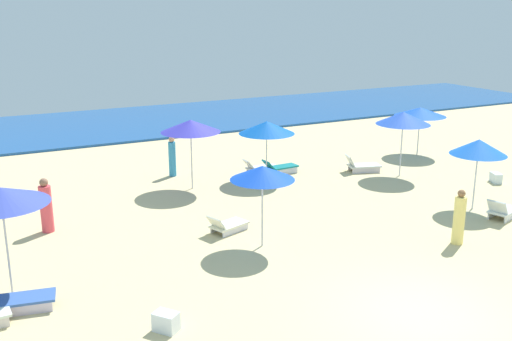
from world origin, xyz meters
The scene contains 20 objects.
ground_plane centered at (0.00, 0.00, 0.00)m, with size 60.00×60.00×0.00m, color #D8C28A.
ocean centered at (0.00, 24.91, 0.06)m, with size 60.00×10.17×0.12m, color #1A4E95.
umbrella_0 centered at (-1.16, 11.25, 2.41)m, with size 2.21×2.21×2.64m.
umbrella_1 centered at (-8.09, 5.30, 2.47)m, with size 2.19×2.19×2.67m.
lounge_chair_1_0 centered at (-8.03, 4.36, 0.27)m, with size 1.58×0.90×0.73m.
umbrella_2 centered at (6.51, 4.72, 2.16)m, with size 1.86×1.86×2.42m.
lounge_chair_2_0 centered at (6.62, 3.59, 0.27)m, with size 1.44×0.98×0.74m.
umbrella_3 centered at (-1.38, 5.13, 2.19)m, with size 1.83×1.83×2.40m.
lounge_chair_3_0 centered at (-1.84, 6.59, 0.22)m, with size 1.41×1.00×0.61m.
umbrella_4 centered at (6.99, 9.03, 2.38)m, with size 2.16×2.16×2.63m.
lounge_chair_4_0 centered at (5.99, 10.25, 0.26)m, with size 1.55×1.05×0.72m.
umbrella_5 centered at (1.88, 10.98, 2.12)m, with size 2.19×2.19×2.37m.
lounge_chair_5_0 centered at (2.77, 11.50, 0.26)m, with size 1.54×0.66×0.66m.
lounge_chair_5_1 centered at (2.11, 11.99, 0.23)m, with size 1.46×0.56×0.63m.
umbrella_6 centered at (10.11, 11.46, 2.00)m, with size 2.34×2.34×2.20m.
beachgoer_0 centered at (3.76, 2.71, 0.77)m, with size 0.42×0.42×1.64m.
beachgoer_2 centered at (-1.25, 13.23, 0.79)m, with size 0.39×0.39×1.64m.
beachgoer_3 centered at (-6.70, 9.12, 0.79)m, with size 0.40×0.40×1.70m.
cooler_box_0 centered at (-5.34, 1.99, 0.21)m, with size 0.52×0.35×0.42m, color white.
cooler_box_2 centered at (9.70, 6.56, 0.19)m, with size 0.56×0.31×0.38m, color white.
Camera 1 is at (-8.71, -8.79, 6.66)m, focal length 41.25 mm.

